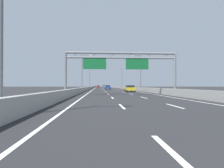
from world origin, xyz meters
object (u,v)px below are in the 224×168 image
(streetlamp_right_far, at_px, (121,77))
(red_car, at_px, (98,86))
(streetlamp_left_far, at_px, (90,77))
(sign_gantry, at_px, (120,62))
(streetlamp_right_mid, at_px, (140,70))
(streetlamp_left_mid, at_px, (83,70))
(silver_car, at_px, (104,86))
(blue_car, at_px, (108,87))
(yellow_car, at_px, (130,88))

(streetlamp_right_far, xyz_separation_m, red_car, (-11.22, 25.05, -4.64))
(streetlamp_right_far, bearing_deg, streetlamp_left_far, 180.00)
(sign_gantry, distance_m, streetlamp_right_mid, 23.29)
(streetlamp_left_mid, bearing_deg, streetlamp_right_far, 70.19)
(sign_gantry, distance_m, streetlamp_left_mid, 23.17)
(streetlamp_right_mid, xyz_separation_m, streetlamp_left_far, (-14.93, 41.46, 0.00))
(sign_gantry, height_order, streetlamp_left_mid, streetlamp_left_mid)
(silver_car, bearing_deg, sign_gantry, -90.21)
(streetlamp_left_far, bearing_deg, blue_car, -72.42)
(streetlamp_right_far, bearing_deg, red_car, 114.12)
(yellow_car, xyz_separation_m, blue_car, (-3.64, 26.84, -0.00))
(sign_gantry, xyz_separation_m, blue_car, (0.01, 40.43, -4.09))
(sign_gantry, relative_size, streetlamp_right_mid, 1.76)
(streetlamp_right_mid, distance_m, yellow_car, 10.40)
(sign_gantry, xyz_separation_m, red_car, (-3.57, 88.49, -4.07))
(streetlamp_left_far, bearing_deg, streetlamp_right_mid, -70.19)
(silver_car, distance_m, yellow_car, 94.29)
(sign_gantry, bearing_deg, blue_car, 89.99)
(silver_car, bearing_deg, streetlamp_left_mid, -95.11)
(sign_gantry, height_order, yellow_car, sign_gantry)
(sign_gantry, height_order, streetlamp_right_far, streetlamp_right_far)
(streetlamp_left_far, bearing_deg, streetlamp_right_far, 0.00)
(streetlamp_left_mid, distance_m, streetlamp_right_mid, 14.93)
(red_car, relative_size, silver_car, 0.97)
(streetlamp_right_far, distance_m, silver_car, 45.21)
(sign_gantry, distance_m, silver_car, 107.91)
(streetlamp_right_far, height_order, silver_car, streetlamp_right_far)
(sign_gantry, bearing_deg, streetlamp_right_far, 83.13)
(red_car, bearing_deg, sign_gantry, -87.69)
(yellow_car, bearing_deg, streetlamp_left_mid, 142.46)
(streetlamp_right_far, relative_size, silver_car, 2.03)
(streetlamp_left_mid, height_order, streetlamp_right_mid, same)
(streetlamp_left_far, bearing_deg, yellow_car, -77.64)
(streetlamp_left_mid, bearing_deg, yellow_car, -37.54)
(silver_car, bearing_deg, streetlamp_right_far, -80.72)
(red_car, height_order, blue_car, blue_car)
(streetlamp_left_mid, bearing_deg, silver_car, 84.89)
(streetlamp_right_mid, bearing_deg, silver_car, 94.83)
(streetlamp_left_far, xyz_separation_m, silver_car, (7.68, 44.38, -4.61))
(streetlamp_right_far, height_order, red_car, streetlamp_right_far)
(sign_gantry, xyz_separation_m, streetlamp_left_mid, (-7.29, 21.99, 0.57))
(silver_car, bearing_deg, red_car, -101.58)
(silver_car, distance_m, blue_car, 67.40)
(streetlamp_left_far, distance_m, silver_car, 45.28)
(yellow_car, bearing_deg, streetlamp_left_far, 102.36)
(streetlamp_right_mid, bearing_deg, streetlamp_left_far, 109.81)
(streetlamp_left_mid, relative_size, streetlamp_right_far, 1.00)
(streetlamp_right_mid, xyz_separation_m, streetlamp_right_far, (0.00, 41.46, 0.00))
(streetlamp_left_mid, distance_m, yellow_car, 14.55)
(blue_car, bearing_deg, streetlamp_right_mid, -67.50)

